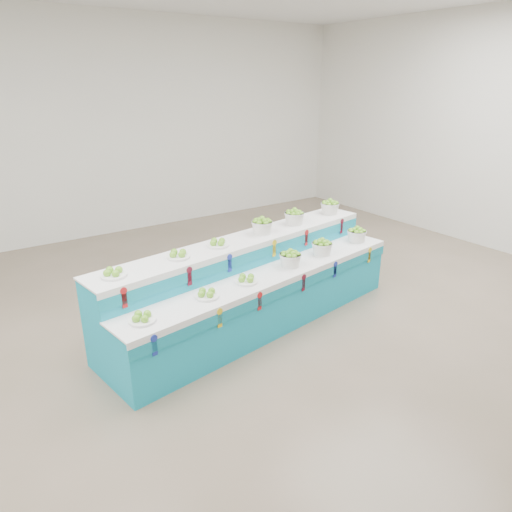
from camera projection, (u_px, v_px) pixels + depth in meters
The scene contains 15 objects.
ground at pixel (277, 335), 5.51m from camera, with size 10.00×10.00×0.00m, color brown.
back_wall at pixel (118, 127), 8.65m from camera, with size 10.00×10.00×0.00m, color silver.
display_stand at pixel (256, 284), 5.66m from camera, with size 3.99×1.03×1.02m, color #16A3C6, non-canonical shape.
plate_lower_left at pixel (142, 317), 4.32m from camera, with size 0.26×0.26×0.10m, color white.
plate_lower_mid at pixel (207, 293), 4.81m from camera, with size 0.26×0.26×0.10m, color white.
plate_lower_right at pixel (246, 278), 5.16m from camera, with size 0.26×0.26×0.10m, color white.
basket_lower_left at pixel (290, 258), 5.59m from camera, with size 0.27×0.27×0.20m, color silver, non-canonical shape.
basket_lower_mid at pixel (322, 247), 5.98m from camera, with size 0.27×0.27×0.20m, color silver, non-canonical shape.
basket_lower_right at pixel (357, 234), 6.46m from camera, with size 0.27×0.27×0.20m, color silver, non-canonical shape.
plate_upper_left at pixel (113, 272), 4.55m from camera, with size 0.26×0.26×0.10m, color white.
plate_upper_mid at pixel (178, 254), 5.04m from camera, with size 0.26×0.26×0.10m, color white.
plate_upper_right at pixel (218, 242), 5.39m from camera, with size 0.26×0.26×0.10m, color white.
basket_upper_left at pixel (262, 226), 5.83m from camera, with size 0.27×0.27×0.20m, color silver, non-canonical shape.
basket_upper_mid at pixel (294, 217), 6.21m from camera, with size 0.27×0.27×0.20m, color silver, non-canonical shape.
basket_upper_right at pixel (330, 207), 6.69m from camera, with size 0.27×0.27×0.20m, color silver, non-canonical shape.
Camera 1 is at (-2.93, -3.84, 2.84)m, focal length 32.62 mm.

